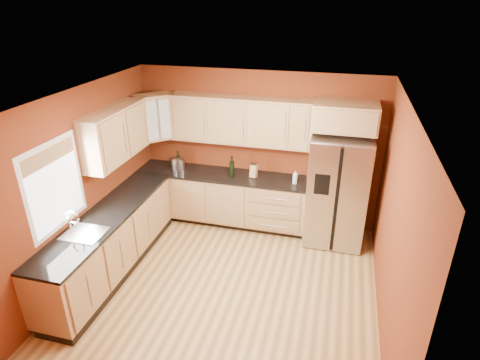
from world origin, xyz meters
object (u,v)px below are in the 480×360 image
object	(u,v)px
canister_left	(175,164)
soap_dispenser	(295,177)
knife_block	(254,171)
refrigerator	(337,190)
wine_bottle_a	(232,166)

from	to	relation	value
canister_left	soap_dispenser	bearing A→B (deg)	-0.59
knife_block	soap_dispenser	bearing A→B (deg)	4.45
refrigerator	canister_left	world-z (taller)	refrigerator
knife_block	soap_dispenser	xyz separation A→B (m)	(0.69, -0.08, -0.00)
knife_block	canister_left	bearing A→B (deg)	-166.30
wine_bottle_a	soap_dispenser	distance (m)	1.04
canister_left	wine_bottle_a	world-z (taller)	wine_bottle_a
wine_bottle_a	knife_block	world-z (taller)	wine_bottle_a
refrigerator	knife_block	bearing A→B (deg)	176.39
refrigerator	canister_left	bearing A→B (deg)	179.46
canister_left	knife_block	xyz separation A→B (m)	(1.37, 0.06, -0.00)
soap_dispenser	refrigerator	bearing A→B (deg)	-0.37
canister_left	wine_bottle_a	bearing A→B (deg)	-0.83
refrigerator	knife_block	distance (m)	1.36
wine_bottle_a	knife_block	xyz separation A→B (m)	(0.35, 0.07, -0.08)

